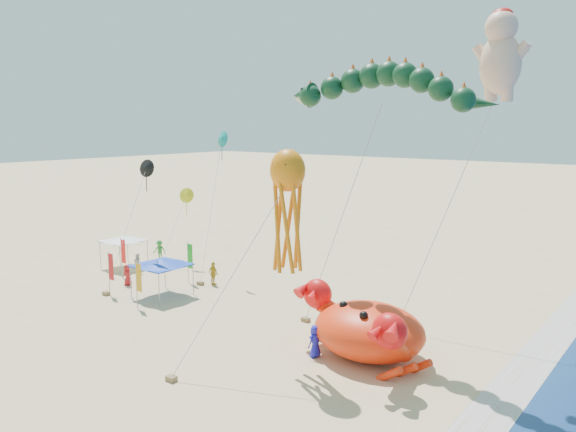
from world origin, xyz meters
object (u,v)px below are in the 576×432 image
object	(u,v)px
dragon_kite	(379,93)
cherub_kite	(500,53)
canopy_blue	(161,262)
octopus_kite	(287,202)
canopy_white	(123,239)
crab_inflatable	(368,329)

from	to	relation	value
dragon_kite	cherub_kite	size ratio (longest dim) A/B	0.81
cherub_kite	canopy_blue	world-z (taller)	cherub_kite
canopy_blue	octopus_kite	bearing A→B (deg)	-13.30
cherub_kite	canopy_white	xyz separation A→B (m)	(-29.00, -5.13, -13.58)
crab_inflatable	canopy_white	world-z (taller)	crab_inflatable
crab_inflatable	octopus_kite	bearing A→B (deg)	-138.40
dragon_kite	canopy_white	distance (m)	27.32
canopy_white	dragon_kite	bearing A→B (deg)	-3.19
octopus_kite	canopy_white	world-z (taller)	octopus_kite
crab_inflatable	canopy_blue	bearing A→B (deg)	178.40
octopus_kite	crab_inflatable	bearing A→B (deg)	41.60
cherub_kite	octopus_kite	world-z (taller)	cherub_kite
crab_inflatable	dragon_kite	distance (m)	12.37
dragon_kite	octopus_kite	distance (m)	7.81
octopus_kite	canopy_white	xyz separation A→B (m)	(-22.81, 6.66, -5.82)
dragon_kite	octopus_kite	size ratio (longest dim) A/B	1.38
canopy_blue	cherub_kite	bearing A→B (deg)	23.23
crab_inflatable	cherub_kite	distance (m)	17.31
octopus_kite	canopy_white	bearing A→B (deg)	163.72
canopy_blue	canopy_white	world-z (taller)	same
canopy_blue	crab_inflatable	bearing A→B (deg)	-1.60
crab_inflatable	canopy_blue	xyz separation A→B (m)	(-16.84, 0.47, 0.87)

